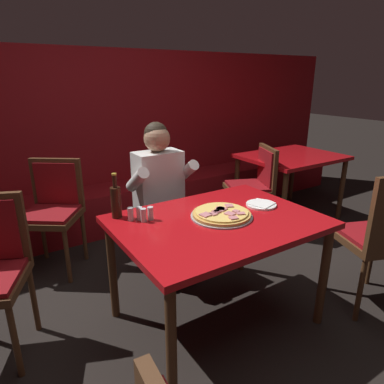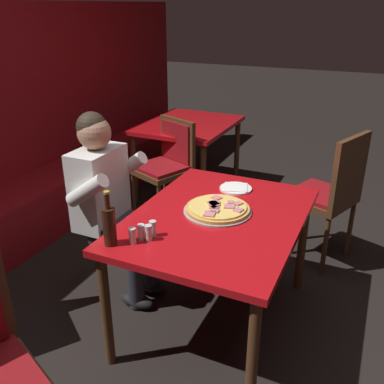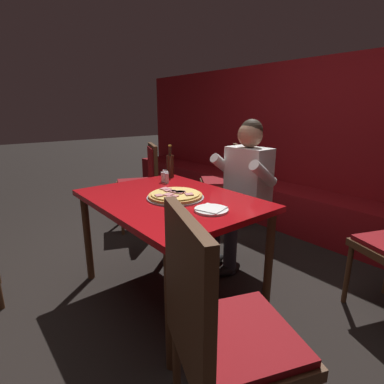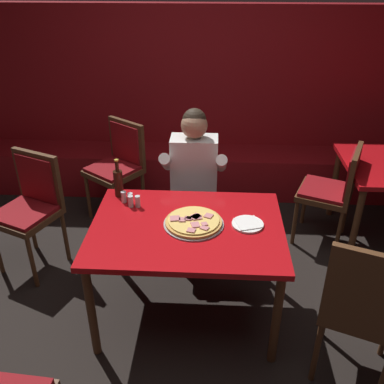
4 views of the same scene
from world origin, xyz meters
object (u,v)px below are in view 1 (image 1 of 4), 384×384
(shaker_black_pepper, at_px, (139,214))
(diner_seated_blue_shirt, at_px, (163,194))
(background_dining_table, at_px, (291,163))
(shaker_oregano, at_px, (131,215))
(pizza, at_px, (222,214))
(beer_bottle, at_px, (116,201))
(dining_chair_side_aisle, at_px, (255,182))
(shaker_parmesan, at_px, (151,214))
(main_dining_table, at_px, (218,231))
(dining_chair_near_right, at_px, (53,205))
(dining_chair_far_left, at_px, (383,232))
(plate_white_paper, at_px, (261,204))
(shaker_red_pepper_flakes, at_px, (143,216))

(shaker_black_pepper, distance_m, diner_seated_blue_shirt, 0.65)
(background_dining_table, bearing_deg, shaker_oregano, -161.66)
(shaker_oregano, bearing_deg, pizza, -26.89)
(beer_bottle, distance_m, background_dining_table, 2.46)
(dining_chair_side_aisle, bearing_deg, background_dining_table, 7.00)
(diner_seated_blue_shirt, xyz_separation_m, background_dining_table, (1.83, 0.30, -0.04))
(pizza, distance_m, shaker_parmesan, 0.45)
(main_dining_table, distance_m, background_dining_table, 2.11)
(beer_bottle, xyz_separation_m, shaker_parmesan, (0.16, -0.15, -0.07))
(beer_bottle, relative_size, shaker_parmesan, 3.40)
(main_dining_table, height_order, background_dining_table, same)
(shaker_parmesan, relative_size, dining_chair_near_right, 0.09)
(shaker_oregano, height_order, dining_chair_far_left, dining_chair_far_left)
(background_dining_table, bearing_deg, beer_bottle, -164.19)
(pizza, relative_size, plate_white_paper, 1.90)
(pizza, bearing_deg, dining_chair_near_right, 121.02)
(pizza, height_order, dining_chair_side_aisle, dining_chair_side_aisle)
(plate_white_paper, distance_m, shaker_oregano, 0.91)
(shaker_oregano, relative_size, shaker_black_pepper, 1.00)
(main_dining_table, bearing_deg, dining_chair_side_aisle, 38.47)
(dining_chair_near_right, relative_size, background_dining_table, 0.88)
(plate_white_paper, height_order, background_dining_table, plate_white_paper)
(main_dining_table, bearing_deg, plate_white_paper, 4.38)
(shaker_parmesan, bearing_deg, beer_bottle, 136.96)
(shaker_parmesan, relative_size, dining_chair_far_left, 0.08)
(main_dining_table, bearing_deg, dining_chair_far_left, -26.39)
(diner_seated_blue_shirt, distance_m, dining_chair_far_left, 1.62)
(plate_white_paper, height_order, shaker_parmesan, shaker_parmesan)
(beer_bottle, distance_m, shaker_parmesan, 0.23)
(beer_bottle, relative_size, shaker_oregano, 3.40)
(beer_bottle, distance_m, diner_seated_blue_shirt, 0.66)
(background_dining_table, bearing_deg, dining_chair_far_left, -117.48)
(shaker_black_pepper, bearing_deg, plate_white_paper, -15.56)
(shaker_red_pepper_flakes, bearing_deg, diner_seated_blue_shirt, 51.42)
(main_dining_table, xyz_separation_m, shaker_black_pepper, (-0.42, 0.26, 0.12))
(diner_seated_blue_shirt, height_order, dining_chair_side_aisle, diner_seated_blue_shirt)
(shaker_oregano, xyz_separation_m, dining_chair_side_aisle, (1.69, 0.69, -0.24))
(dining_chair_side_aisle, bearing_deg, shaker_black_pepper, -156.60)
(plate_white_paper, height_order, beer_bottle, beer_bottle)
(shaker_parmesan, bearing_deg, shaker_oregano, 152.98)
(plate_white_paper, bearing_deg, background_dining_table, 35.25)
(diner_seated_blue_shirt, height_order, dining_chair_far_left, diner_seated_blue_shirt)
(shaker_parmesan, distance_m, background_dining_table, 2.35)
(dining_chair_near_right, bearing_deg, shaker_black_pepper, -73.16)
(shaker_oregano, xyz_separation_m, dining_chair_far_left, (1.50, -0.79, -0.18))
(shaker_oregano, relative_size, diner_seated_blue_shirt, 0.07)
(shaker_parmesan, distance_m, dining_chair_side_aisle, 1.76)
(pizza, bearing_deg, shaker_parmesan, 153.15)
(pizza, bearing_deg, diner_seated_blue_shirt, 93.03)
(dining_chair_near_right, height_order, dining_chair_far_left, dining_chair_far_left)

